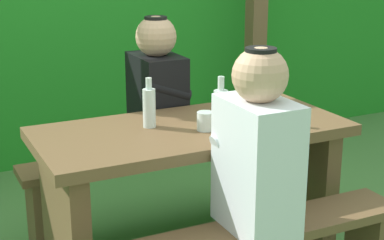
{
  "coord_description": "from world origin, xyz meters",
  "views": [
    {
      "loc": [
        -1.14,
        -2.34,
        1.55
      ],
      "look_at": [
        0.0,
        0.0,
        0.77
      ],
      "focal_mm": 56.92,
      "sensor_mm": 36.0,
      "label": 1
    }
  ],
  "objects_px": {
    "bottle_center": "(149,107)",
    "bench_far": "(151,174)",
    "bottle_right": "(221,105)",
    "person_white_shirt": "(257,148)",
    "drinking_glass": "(205,121)",
    "cell_phone": "(245,115)",
    "bottle_left": "(251,101)",
    "picnic_table": "(192,175)",
    "person_black_coat": "(157,91)"
  },
  "relations": [
    {
      "from": "bottle_center",
      "to": "bench_far",
      "type": "bearing_deg",
      "value": 67.67
    },
    {
      "from": "bench_far",
      "to": "bottle_right",
      "type": "height_order",
      "value": "bottle_right"
    },
    {
      "from": "person_white_shirt",
      "to": "drinking_glass",
      "type": "relative_size",
      "value": 8.73
    },
    {
      "from": "drinking_glass",
      "to": "bench_far",
      "type": "bearing_deg",
      "value": 92.43
    },
    {
      "from": "bottle_right",
      "to": "bottle_center",
      "type": "height_order",
      "value": "bottle_center"
    },
    {
      "from": "bottle_right",
      "to": "bench_far",
      "type": "bearing_deg",
      "value": 104.29
    },
    {
      "from": "bench_far",
      "to": "bottle_center",
      "type": "distance_m",
      "value": 0.69
    },
    {
      "from": "bench_far",
      "to": "cell_phone",
      "type": "distance_m",
      "value": 0.7
    },
    {
      "from": "bottle_left",
      "to": "cell_phone",
      "type": "xyz_separation_m",
      "value": [
        0.03,
        0.1,
        -0.1
      ]
    },
    {
      "from": "picnic_table",
      "to": "bench_far",
      "type": "bearing_deg",
      "value": 90.0
    },
    {
      "from": "picnic_table",
      "to": "bottle_left",
      "type": "xyz_separation_m",
      "value": [
        0.26,
        -0.07,
        0.34
      ]
    },
    {
      "from": "drinking_glass",
      "to": "bottle_left",
      "type": "height_order",
      "value": "bottle_left"
    },
    {
      "from": "picnic_table",
      "to": "person_white_shirt",
      "type": "xyz_separation_m",
      "value": [
        0.03,
        -0.5,
        0.28
      ]
    },
    {
      "from": "picnic_table",
      "to": "cell_phone",
      "type": "height_order",
      "value": "cell_phone"
    },
    {
      "from": "picnic_table",
      "to": "bottle_right",
      "type": "height_order",
      "value": "bottle_right"
    },
    {
      "from": "picnic_table",
      "to": "bottle_left",
      "type": "relative_size",
      "value": 5.83
    },
    {
      "from": "bench_far",
      "to": "bottle_left",
      "type": "xyz_separation_m",
      "value": [
        0.26,
        -0.57,
        0.51
      ]
    },
    {
      "from": "person_white_shirt",
      "to": "person_black_coat",
      "type": "xyz_separation_m",
      "value": [
        0.01,
        0.99,
        0.0
      ]
    },
    {
      "from": "drinking_glass",
      "to": "bottle_left",
      "type": "bearing_deg",
      "value": 2.87
    },
    {
      "from": "cell_phone",
      "to": "drinking_glass",
      "type": "bearing_deg",
      "value": -136.19
    },
    {
      "from": "bench_far",
      "to": "bottle_left",
      "type": "height_order",
      "value": "bottle_left"
    },
    {
      "from": "bottle_left",
      "to": "picnic_table",
      "type": "bearing_deg",
      "value": 165.31
    },
    {
      "from": "bottle_left",
      "to": "bottle_right",
      "type": "relative_size",
      "value": 1.1
    },
    {
      "from": "picnic_table",
      "to": "drinking_glass",
      "type": "relative_size",
      "value": 16.99
    },
    {
      "from": "person_black_coat",
      "to": "drinking_glass",
      "type": "relative_size",
      "value": 8.73
    },
    {
      "from": "drinking_glass",
      "to": "bottle_right",
      "type": "height_order",
      "value": "bottle_right"
    },
    {
      "from": "person_black_coat",
      "to": "bench_far",
      "type": "bearing_deg",
      "value": 175.34
    },
    {
      "from": "picnic_table",
      "to": "person_white_shirt",
      "type": "distance_m",
      "value": 0.57
    },
    {
      "from": "person_white_shirt",
      "to": "bottle_left",
      "type": "relative_size",
      "value": 3.0
    },
    {
      "from": "cell_phone",
      "to": "person_black_coat",
      "type": "bearing_deg",
      "value": 139.75
    },
    {
      "from": "bottle_center",
      "to": "person_white_shirt",
      "type": "bearing_deg",
      "value": -69.71
    },
    {
      "from": "person_black_coat",
      "to": "bottle_center",
      "type": "bearing_deg",
      "value": -116.97
    },
    {
      "from": "bottle_left",
      "to": "cell_phone",
      "type": "height_order",
      "value": "bottle_left"
    },
    {
      "from": "person_white_shirt",
      "to": "person_black_coat",
      "type": "height_order",
      "value": "same"
    },
    {
      "from": "picnic_table",
      "to": "cell_phone",
      "type": "relative_size",
      "value": 10.0
    },
    {
      "from": "bench_far",
      "to": "cell_phone",
      "type": "bearing_deg",
      "value": -58.09
    },
    {
      "from": "drinking_glass",
      "to": "bottle_left",
      "type": "xyz_separation_m",
      "value": [
        0.24,
        0.01,
        0.06
      ]
    },
    {
      "from": "person_white_shirt",
      "to": "bottle_center",
      "type": "height_order",
      "value": "person_white_shirt"
    },
    {
      "from": "drinking_glass",
      "to": "bottle_center",
      "type": "xyz_separation_m",
      "value": [
        -0.2,
        0.15,
        0.05
      ]
    },
    {
      "from": "person_black_coat",
      "to": "cell_phone",
      "type": "bearing_deg",
      "value": -61.63
    },
    {
      "from": "bench_far",
      "to": "drinking_glass",
      "type": "xyz_separation_m",
      "value": [
        0.02,
        -0.58,
        0.46
      ]
    },
    {
      "from": "bench_far",
      "to": "picnic_table",
      "type": "bearing_deg",
      "value": -90.0
    },
    {
      "from": "bench_far",
      "to": "drinking_glass",
      "type": "bearing_deg",
      "value": -87.57
    },
    {
      "from": "drinking_glass",
      "to": "bottle_center",
      "type": "distance_m",
      "value": 0.26
    },
    {
      "from": "person_black_coat",
      "to": "drinking_glass",
      "type": "bearing_deg",
      "value": -91.58
    },
    {
      "from": "bottle_center",
      "to": "picnic_table",
      "type": "bearing_deg",
      "value": -21.62
    },
    {
      "from": "person_white_shirt",
      "to": "cell_phone",
      "type": "height_order",
      "value": "person_white_shirt"
    },
    {
      "from": "bench_far",
      "to": "bottle_right",
      "type": "relative_size",
      "value": 6.4
    },
    {
      "from": "picnic_table",
      "to": "bottle_right",
      "type": "relative_size",
      "value": 6.4
    },
    {
      "from": "bottle_left",
      "to": "drinking_glass",
      "type": "bearing_deg",
      "value": -177.13
    }
  ]
}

